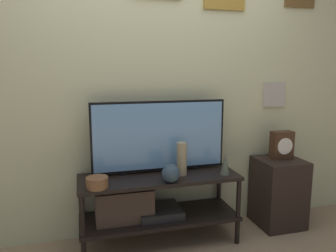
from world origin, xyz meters
TOP-DOWN VIEW (x-y plane):
  - wall_back at (0.01, 0.55)m, footprint 6.40×0.08m
  - media_console at (-0.12, 0.27)m, footprint 1.33×0.46m
  - television at (0.03, 0.37)m, footprint 1.15×0.05m
  - vase_round_glass at (0.05, 0.09)m, footprint 0.14×0.14m
  - vase_slim_bronze at (0.54, 0.15)m, footprint 0.08×0.08m
  - vase_tall_ceramic at (0.19, 0.24)m, footprint 0.08×0.08m
  - vase_wide_bowl at (-0.51, 0.11)m, footprint 0.16×0.16m
  - side_table at (1.17, 0.29)m, footprint 0.41×0.41m
  - mantel_clock at (1.19, 0.32)m, footprint 0.20×0.11m

SIDE VIEW (x-z plane):
  - side_table at x=1.17m, z-range 0.00..0.64m
  - media_console at x=-0.12m, z-range 0.08..0.67m
  - vase_wide_bowl at x=-0.51m, z-range 0.60..0.68m
  - vase_round_glass at x=0.05m, z-range 0.60..0.74m
  - vase_slim_bronze at x=0.54m, z-range 0.60..0.78m
  - vase_tall_ceramic at x=0.19m, z-range 0.60..0.87m
  - mantel_clock at x=1.19m, z-range 0.64..0.90m
  - television at x=0.03m, z-range 0.60..1.22m
  - wall_back at x=0.01m, z-range 0.01..2.71m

